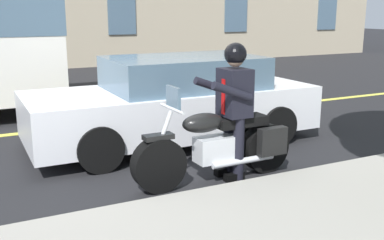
# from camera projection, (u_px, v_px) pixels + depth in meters

# --- Properties ---
(ground_plane) EXTENTS (80.00, 80.00, 0.00)m
(ground_plane) POSITION_uv_depth(u_px,v_px,m) (152.00, 151.00, 7.12)
(ground_plane) COLOR black
(lane_center_stripe) EXTENTS (60.00, 0.16, 0.01)m
(lane_center_stripe) POSITION_uv_depth(u_px,v_px,m) (114.00, 123.00, 8.86)
(lane_center_stripe) COLOR #E5DB4C
(lane_center_stripe) RESTS_ON ground_plane
(motorcycle_main) EXTENTS (2.21, 0.61, 1.26)m
(motorcycle_main) POSITION_uv_depth(u_px,v_px,m) (220.00, 146.00, 5.84)
(motorcycle_main) COLOR black
(motorcycle_main) RESTS_ON ground_plane
(rider_main) EXTENTS (0.63, 0.55, 1.74)m
(rider_main) POSITION_uv_depth(u_px,v_px,m) (233.00, 99.00, 5.79)
(rider_main) COLOR black
(rider_main) RESTS_ON ground_plane
(car_silver) EXTENTS (4.60, 1.92, 1.40)m
(car_silver) POSITION_uv_depth(u_px,v_px,m) (176.00, 101.00, 7.45)
(car_silver) COLOR white
(car_silver) RESTS_ON ground_plane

